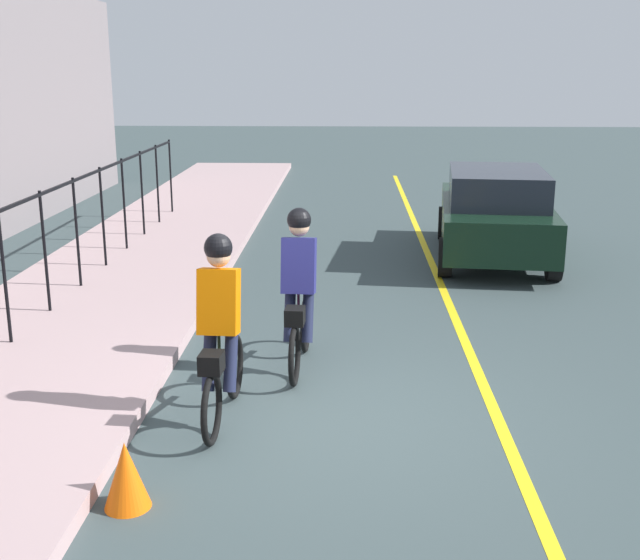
% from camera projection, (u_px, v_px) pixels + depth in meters
% --- Properties ---
extents(ground_plane, '(80.00, 80.00, 0.00)m').
position_uv_depth(ground_plane, '(331.00, 417.00, 7.71)').
color(ground_plane, '#374546').
extents(lane_line_centre, '(36.00, 0.12, 0.01)m').
position_uv_depth(lane_line_centre, '(498.00, 419.00, 7.66)').
color(lane_line_centre, yellow).
rests_on(lane_line_centre, ground).
extents(cyclist_lead, '(1.71, 0.38, 1.83)m').
position_uv_depth(cyclist_lead, '(299.00, 291.00, 8.70)').
color(cyclist_lead, black).
rests_on(cyclist_lead, ground).
extents(cyclist_follow, '(1.71, 0.38, 1.83)m').
position_uv_depth(cyclist_follow, '(220.00, 331.00, 7.37)').
color(cyclist_follow, black).
rests_on(cyclist_follow, ground).
extents(patrol_sedan, '(4.57, 2.30, 1.58)m').
position_uv_depth(patrol_sedan, '(495.00, 212.00, 13.97)').
color(patrol_sedan, black).
rests_on(patrol_sedan, ground).
extents(traffic_cone_near, '(0.36, 0.36, 0.54)m').
position_uv_depth(traffic_cone_near, '(126.00, 475.00, 6.07)').
color(traffic_cone_near, '#F45D0A').
rests_on(traffic_cone_near, ground).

